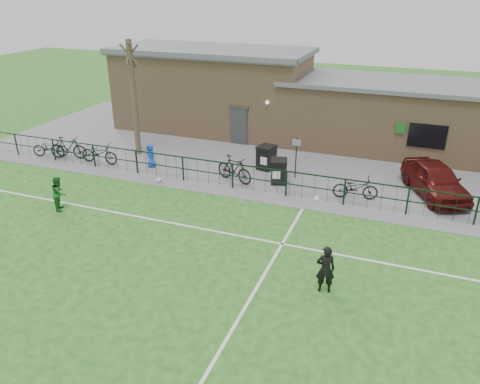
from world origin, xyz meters
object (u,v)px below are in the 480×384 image
(wheelie_bin_left, at_px, (279,172))
(wheelie_bin_right, at_px, (266,158))
(sign_post, at_px, (296,158))
(bicycle_e, at_px, (355,188))
(outfield_player, at_px, (59,193))
(spectator_child, at_px, (151,156))
(bicycle_b, at_px, (68,148))
(bare_tree, at_px, (134,99))
(bicycle_d, at_px, (234,169))
(bicycle_a, at_px, (50,147))
(car_maroon, at_px, (435,180))
(ball_ground, at_px, (159,180))
(bicycle_c, at_px, (99,153))

(wheelie_bin_left, height_order, wheelie_bin_right, wheelie_bin_right)
(wheelie_bin_right, distance_m, sign_post, 1.82)
(wheelie_bin_left, bearing_deg, bicycle_e, -23.76)
(sign_post, height_order, outfield_player, sign_post)
(spectator_child, bearing_deg, bicycle_b, -154.30)
(bare_tree, relative_size, bicycle_b, 3.04)
(bicycle_b, xyz_separation_m, spectator_child, (4.69, 0.46, 0.01))
(bicycle_e, bearing_deg, wheelie_bin_right, 56.21)
(wheelie_bin_left, distance_m, wheelie_bin_right, 1.85)
(wheelie_bin_right, height_order, bicycle_d, bicycle_d)
(bare_tree, bearing_deg, sign_post, -2.14)
(bicycle_a, bearing_deg, car_maroon, -103.76)
(car_maroon, bearing_deg, bicycle_d, 165.94)
(bicycle_e, relative_size, spectator_child, 1.59)
(wheelie_bin_left, bearing_deg, outfield_player, -158.27)
(outfield_player, bearing_deg, bicycle_b, 7.20)
(bicycle_a, distance_m, ball_ground, 7.28)
(bicycle_e, relative_size, ball_ground, 8.11)
(bicycle_c, relative_size, bicycle_d, 1.02)
(bicycle_b, xyz_separation_m, outfield_player, (3.68, -5.01, 0.10))
(bicycle_d, bearing_deg, bicycle_a, 111.69)
(car_maroon, xyz_separation_m, ball_ground, (-11.97, -3.03, -0.62))
(car_maroon, distance_m, bicycle_c, 16.18)
(sign_post, bearing_deg, bicycle_d, -150.48)
(bicycle_d, distance_m, ball_ground, 3.56)
(wheelie_bin_right, xyz_separation_m, bicycle_c, (-8.25, -2.29, -0.01))
(sign_post, bearing_deg, bicycle_a, -172.43)
(bare_tree, height_order, wheelie_bin_left, bare_tree)
(spectator_child, relative_size, ball_ground, 5.11)
(sign_post, xyz_separation_m, bicycle_e, (3.00, -1.37, -0.50))
(sign_post, xyz_separation_m, bicycle_a, (-12.99, -1.73, -0.51))
(car_maroon, xyz_separation_m, bicycle_d, (-8.71, -1.67, -0.11))
(wheelie_bin_right, bearing_deg, bicycle_e, -11.43)
(sign_post, bearing_deg, wheelie_bin_left, -122.96)
(wheelie_bin_left, xyz_separation_m, bicycle_c, (-9.34, -0.80, 0.02))
(bicycle_a, bearing_deg, bicycle_b, -106.76)
(bicycle_c, xyz_separation_m, bicycle_d, (7.36, 0.22, 0.07))
(wheelie_bin_left, bearing_deg, ball_ground, -175.48)
(wheelie_bin_right, xyz_separation_m, car_maroon, (7.82, -0.40, 0.17))
(bicycle_b, bearing_deg, outfield_player, -159.48)
(bicycle_b, distance_m, bicycle_e, 14.84)
(wheelie_bin_right, distance_m, bicycle_d, 2.26)
(car_maroon, bearing_deg, wheelie_bin_right, 152.17)
(bare_tree, relative_size, bicycle_a, 3.23)
(bicycle_b, height_order, bicycle_c, bicycle_b)
(car_maroon, distance_m, bicycle_a, 19.26)
(bicycle_b, bearing_deg, sign_post, -97.74)
(bicycle_e, distance_m, outfield_player, 12.35)
(bare_tree, height_order, spectator_child, bare_tree)
(wheelie_bin_right, distance_m, bicycle_e, 5.07)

